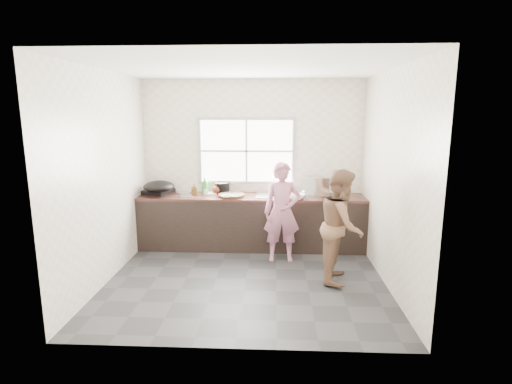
{
  "coord_description": "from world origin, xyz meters",
  "views": [
    {
      "loc": [
        0.36,
        -4.96,
        2.16
      ],
      "look_at": [
        0.1,
        0.65,
        1.05
      ],
      "focal_mm": 28.0,
      "sensor_mm": 36.0,
      "label": 1
    }
  ],
  "objects_px": {
    "woman": "(282,215)",
    "cutting_board": "(232,195)",
    "bowl_crabs": "(297,197)",
    "bottle_brown_tall": "(194,190)",
    "person_side": "(342,226)",
    "pot_lid_left": "(187,196)",
    "wok": "(159,187)",
    "dish_rack": "(315,186)",
    "bottle_green": "(205,185)",
    "glass_jar": "(205,192)",
    "bowl_held": "(293,194)",
    "pot_lid_right": "(183,192)",
    "bowl_mince": "(228,197)",
    "black_pot": "(222,188)",
    "plate_food": "(211,193)",
    "bottle_brown_short": "(216,189)",
    "burner": "(157,191)"
  },
  "relations": [
    {
      "from": "bowl_crabs",
      "to": "pot_lid_left",
      "type": "bearing_deg",
      "value": 175.48
    },
    {
      "from": "wok",
      "to": "plate_food",
      "type": "bearing_deg",
      "value": 16.26
    },
    {
      "from": "bottle_brown_tall",
      "to": "pot_lid_left",
      "type": "distance_m",
      "value": 0.15
    },
    {
      "from": "bottle_brown_short",
      "to": "pot_lid_right",
      "type": "bearing_deg",
      "value": 174.81
    },
    {
      "from": "bowl_held",
      "to": "bottle_brown_tall",
      "type": "xyz_separation_m",
      "value": [
        -1.59,
        -0.03,
        0.05
      ]
    },
    {
      "from": "plate_food",
      "to": "pot_lid_right",
      "type": "distance_m",
      "value": 0.47
    },
    {
      "from": "bottle_green",
      "to": "bowl_held",
      "type": "bearing_deg",
      "value": -3.56
    },
    {
      "from": "bowl_mince",
      "to": "bottle_brown_short",
      "type": "relative_size",
      "value": 1.15
    },
    {
      "from": "bottle_brown_short",
      "to": "wok",
      "type": "relative_size",
      "value": 0.33
    },
    {
      "from": "bottle_brown_tall",
      "to": "glass_jar",
      "type": "distance_m",
      "value": 0.19
    },
    {
      "from": "bottle_brown_tall",
      "to": "glass_jar",
      "type": "height_order",
      "value": "bottle_brown_tall"
    },
    {
      "from": "cutting_board",
      "to": "pot_lid_left",
      "type": "relative_size",
      "value": 1.68
    },
    {
      "from": "bottle_brown_short",
      "to": "dish_rack",
      "type": "distance_m",
      "value": 1.61
    },
    {
      "from": "person_side",
      "to": "pot_lid_left",
      "type": "height_order",
      "value": "person_side"
    },
    {
      "from": "burner",
      "to": "bottle_brown_tall",
      "type": "bearing_deg",
      "value": -13.53
    },
    {
      "from": "bowl_mince",
      "to": "bowl_held",
      "type": "bearing_deg",
      "value": 11.79
    },
    {
      "from": "wok",
      "to": "bottle_green",
      "type": "bearing_deg",
      "value": 14.29
    },
    {
      "from": "bottle_green",
      "to": "pot_lid_left",
      "type": "relative_size",
      "value": 1.18
    },
    {
      "from": "woman",
      "to": "cutting_board",
      "type": "bearing_deg",
      "value": 147.53
    },
    {
      "from": "bowl_crabs",
      "to": "bottle_brown_tall",
      "type": "bearing_deg",
      "value": 173.11
    },
    {
      "from": "bottle_brown_tall",
      "to": "bottle_brown_short",
      "type": "relative_size",
      "value": 1.06
    },
    {
      "from": "cutting_board",
      "to": "glass_jar",
      "type": "xyz_separation_m",
      "value": [
        -0.45,
        0.15,
        0.03
      ]
    },
    {
      "from": "woman",
      "to": "wok",
      "type": "height_order",
      "value": "woman"
    },
    {
      "from": "bottle_brown_tall",
      "to": "bottle_green",
      "type": "bearing_deg",
      "value": 36.89
    },
    {
      "from": "cutting_board",
      "to": "bowl_crabs",
      "type": "relative_size",
      "value": 1.99
    },
    {
      "from": "black_pot",
      "to": "bottle_green",
      "type": "bearing_deg",
      "value": -154.6
    },
    {
      "from": "woman",
      "to": "glass_jar",
      "type": "bearing_deg",
      "value": 151.79
    },
    {
      "from": "wok",
      "to": "pot_lid_left",
      "type": "distance_m",
      "value": 0.46
    },
    {
      "from": "bottle_brown_short",
      "to": "glass_jar",
      "type": "relative_size",
      "value": 1.74
    },
    {
      "from": "bottle_brown_tall",
      "to": "pot_lid_left",
      "type": "height_order",
      "value": "bottle_brown_tall"
    },
    {
      "from": "burner",
      "to": "pot_lid_right",
      "type": "height_order",
      "value": "burner"
    },
    {
      "from": "bowl_mince",
      "to": "plate_food",
      "type": "relative_size",
      "value": 0.8
    },
    {
      "from": "dish_rack",
      "to": "bowl_crabs",
      "type": "bearing_deg",
      "value": -139.29
    },
    {
      "from": "bowl_mince",
      "to": "bottle_green",
      "type": "xyz_separation_m",
      "value": [
        -0.41,
        0.3,
        0.12
      ]
    },
    {
      "from": "woman",
      "to": "bottle_green",
      "type": "xyz_separation_m",
      "value": [
        -1.25,
        0.66,
        0.32
      ]
    },
    {
      "from": "cutting_board",
      "to": "bottle_green",
      "type": "xyz_separation_m",
      "value": [
        -0.46,
        0.19,
        0.13
      ]
    },
    {
      "from": "bowl_crabs",
      "to": "bottle_brown_short",
      "type": "bearing_deg",
      "value": 164.57
    },
    {
      "from": "bowl_held",
      "to": "black_pot",
      "type": "height_order",
      "value": "black_pot"
    },
    {
      "from": "black_pot",
      "to": "plate_food",
      "type": "xyz_separation_m",
      "value": [
        -0.18,
        -0.08,
        -0.08
      ]
    },
    {
      "from": "bowl_mince",
      "to": "glass_jar",
      "type": "relative_size",
      "value": 2.01
    },
    {
      "from": "person_side",
      "to": "bottle_green",
      "type": "bearing_deg",
      "value": 68.44
    },
    {
      "from": "wok",
      "to": "dish_rack",
      "type": "relative_size",
      "value": 1.17
    },
    {
      "from": "cutting_board",
      "to": "black_pot",
      "type": "relative_size",
      "value": 1.73
    },
    {
      "from": "pot_lid_left",
      "to": "pot_lid_right",
      "type": "relative_size",
      "value": 1.08
    },
    {
      "from": "woman",
      "to": "pot_lid_left",
      "type": "relative_size",
      "value": 5.54
    },
    {
      "from": "bowl_mince",
      "to": "bottle_green",
      "type": "relative_size",
      "value": 0.65
    },
    {
      "from": "glass_jar",
      "to": "plate_food",
      "type": "bearing_deg",
      "value": 50.76
    },
    {
      "from": "cutting_board",
      "to": "wok",
      "type": "xyz_separation_m",
      "value": [
        -1.16,
        0.01,
        0.13
      ]
    },
    {
      "from": "person_side",
      "to": "wok",
      "type": "bearing_deg",
      "value": 79.04
    },
    {
      "from": "bowl_held",
      "to": "pot_lid_right",
      "type": "relative_size",
      "value": 0.9
    }
  ]
}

